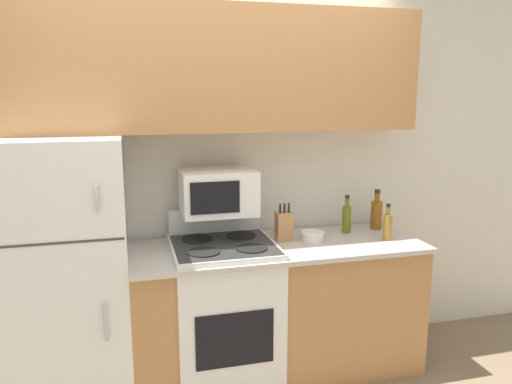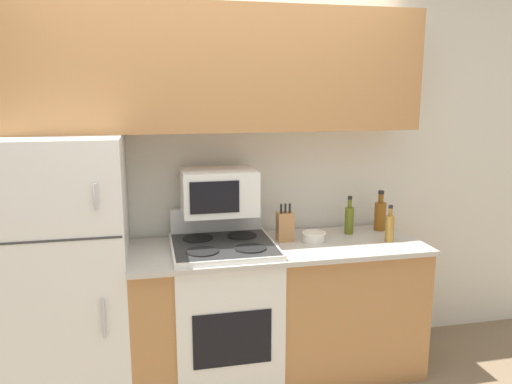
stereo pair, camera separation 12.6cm
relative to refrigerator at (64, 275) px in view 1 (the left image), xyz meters
The scene contains 11 objects.
wall_back 1.10m from the refrigerator, 21.17° to the left, with size 8.00×0.05×2.55m.
lower_cabinets 1.33m from the refrigerator, ahead, with size 1.85×0.66×0.89m.
refrigerator is the anchor object (origin of this frame).
upper_cabinets 1.50m from the refrigerator, ahead, with size 2.56×0.36×0.74m.
stove 0.98m from the refrigerator, ahead, with size 0.63×0.64×1.08m.
microwave 1.02m from the refrigerator, ahead, with size 0.46×0.36×0.28m.
knife_block 1.36m from the refrigerator, ahead, with size 0.10×0.08×0.25m.
bowl 1.53m from the refrigerator, ahead, with size 0.16×0.16×0.06m.
bottle_olive_oil 1.83m from the refrigerator, ahead, with size 0.06×0.06×0.26m.
bottle_vinegar 2.01m from the refrigerator, ahead, with size 0.06×0.06×0.24m.
bottle_whiskey 2.07m from the refrigerator, ahead, with size 0.08×0.08×0.28m.
Camera 1 is at (-0.55, -2.59, 1.83)m, focal length 35.00 mm.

